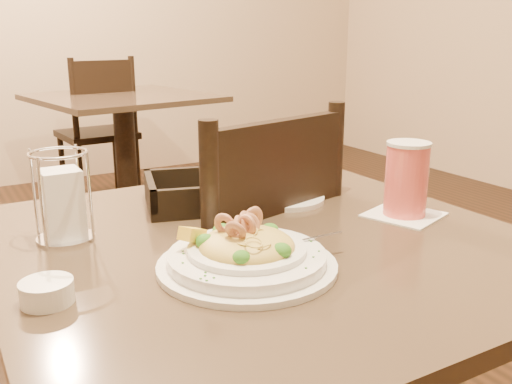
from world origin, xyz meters
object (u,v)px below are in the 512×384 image
drink_glass (406,180)px  butter_ramekin (47,292)px  background_table (125,135)px  dining_chair_far (99,128)px  dining_chair_near (236,292)px  main_table (261,351)px  napkin_caddy (62,202)px  side_plate (286,199)px  bread_basket (202,195)px  pasta_bowl (246,253)px

drink_glass → butter_ramekin: bearing=-176.9°
background_table → butter_ramekin: butter_ramekin is taller
dining_chair_far → butter_ramekin: 2.87m
background_table → dining_chair_far: size_ratio=1.12×
dining_chair_near → main_table: bearing=58.3°
napkin_caddy → butter_ramekin: (-0.08, -0.24, -0.05)m
background_table → dining_chair_near: bearing=-100.9°
drink_glass → side_plate: 0.26m
bread_basket → butter_ramekin: 0.48m
bread_basket → main_table: bearing=-87.9°
dining_chair_near → butter_ramekin: (-0.45, -0.31, 0.24)m
dining_chair_far → background_table: bearing=97.8°
drink_glass → bread_basket: size_ratio=0.63×
dining_chair_near → pasta_bowl: 0.46m
pasta_bowl → background_table: bearing=76.9°
pasta_bowl → bread_basket: 0.35m
background_table → side_plate: (-0.33, -2.21, 0.23)m
dining_chair_near → napkin_caddy: bearing=-3.4°
main_table → napkin_caddy: 0.46m
dining_chair_near → side_plate: size_ratio=5.59×
dining_chair_near → dining_chair_far: (0.35, 2.44, 0.00)m
bread_basket → butter_ramekin: bearing=-140.7°
main_table → napkin_caddy: napkin_caddy is taller
main_table → butter_ramekin: bearing=-169.5°
pasta_bowl → bread_basket: pasta_bowl is taller
bread_basket → background_table: bearing=77.0°
main_table → bread_basket: bread_basket is taller
dining_chair_near → pasta_bowl: (-0.17, -0.35, 0.25)m
bread_basket → dining_chair_near: bearing=5.1°
background_table → side_plate: bearing=-98.4°
side_plate → napkin_caddy: bearing=-179.8°
dining_chair_near → napkin_caddy: 0.49m
dining_chair_near → butter_ramekin: bearing=20.1°
dining_chair_near → butter_ramekin: size_ratio=12.89×
pasta_bowl → drink_glass: size_ratio=1.85×
napkin_caddy → dining_chair_near: bearing=10.9°
dining_chair_near → side_plate: dining_chair_near is taller
bread_basket → butter_ramekin: size_ratio=3.71×
background_table → butter_ramekin: (-0.87, -2.45, 0.24)m
side_plate → dining_chair_near: bearing=140.2°
main_table → background_table: (0.49, 2.38, 0.00)m
main_table → drink_glass: drink_glass is taller
dining_chair_near → bread_basket: 0.26m
side_plate → drink_glass: bearing=-53.6°
napkin_caddy → drink_glass: bearing=-18.2°
drink_glass → napkin_caddy: napkin_caddy is taller
dining_chair_far → butter_ramekin: dining_chair_far is taller
butter_ramekin → background_table: bearing=70.5°
main_table → background_table: bearing=78.4°
drink_glass → dining_chair_near: bearing=130.6°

